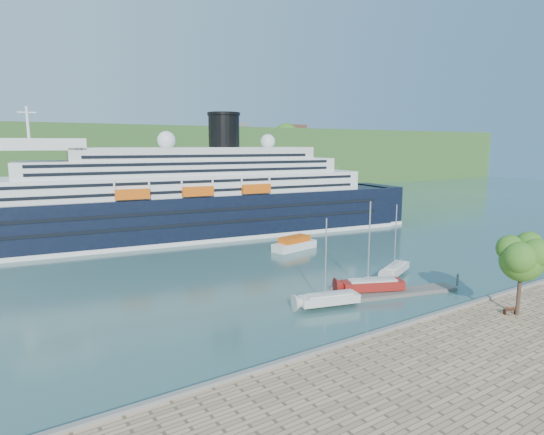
{
  "coord_description": "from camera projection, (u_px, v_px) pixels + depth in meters",
  "views": [
    {
      "loc": [
        -38.37,
        -27.25,
        17.71
      ],
      "look_at": [
        -1.4,
        30.0,
        6.69
      ],
      "focal_mm": 30.0,
      "sensor_mm": 36.0,
      "label": 1
    }
  ],
  "objects": [
    {
      "name": "sailboat_white_near",
      "position": [
        330.0,
        265.0,
        49.05
      ],
      "size": [
        7.64,
        3.89,
        9.51
      ],
      "primitive_type": null,
      "rotation": [
        0.0,
        0.0,
        -0.26
      ],
      "color": "silver",
      "rests_on": "ground"
    },
    {
      "name": "park_bench",
      "position": [
        510.0,
        310.0,
        45.05
      ],
      "size": [
        1.58,
        1.16,
        0.94
      ],
      "primitive_type": null,
      "rotation": [
        0.0,
        0.0,
        -0.43
      ],
      "color": "#4A2415",
      "rests_on": "promenade"
    },
    {
      "name": "sailboat_red",
      "position": [
        373.0,
        250.0,
        53.53
      ],
      "size": [
        8.47,
        5.38,
        10.65
      ],
      "primitive_type": null,
      "rotation": [
        0.0,
        0.0,
        -0.41
      ],
      "color": "maroon",
      "rests_on": "ground"
    },
    {
      "name": "floating_pontoon",
      "position": [
        381.0,
        294.0,
        53.45
      ],
      "size": [
        19.47,
        7.23,
        0.43
      ],
      "primitive_type": null,
      "rotation": [
        0.0,
        0.0,
        -0.26
      ],
      "color": "slate",
      "rests_on": "ground"
    },
    {
      "name": "sailboat_white_far",
      "position": [
        396.0,
        242.0,
        61.04
      ],
      "size": [
        7.46,
        4.83,
        9.39
      ],
      "primitive_type": null,
      "rotation": [
        0.0,
        0.0,
        0.42
      ],
      "color": "silver",
      "rests_on": "ground"
    },
    {
      "name": "cruise_ship",
      "position": [
        168.0,
        176.0,
        84.4
      ],
      "size": [
        107.24,
        29.84,
        23.83
      ],
      "primitive_type": null,
      "rotation": [
        0.0,
        0.0,
        -0.14
      ],
      "color": "black",
      "rests_on": "ground"
    },
    {
      "name": "promenade_tree",
      "position": [
        521.0,
        271.0,
        44.21
      ],
      "size": [
        5.45,
        5.45,
        9.02
      ],
      "primitive_type": null,
      "color": "#2D5F19",
      "rests_on": "promenade"
    },
    {
      "name": "ground",
      "position": [
        444.0,
        321.0,
        45.97
      ],
      "size": [
        400.0,
        400.0,
        0.0
      ],
      "primitive_type": "plane",
      "color": "#2E5352",
      "rests_on": "ground"
    },
    {
      "name": "quay_coping",
      "position": [
        446.0,
        311.0,
        45.62
      ],
      "size": [
        220.0,
        0.5,
        0.3
      ],
      "primitive_type": "cube",
      "color": "slate",
      "rests_on": "promenade"
    },
    {
      "name": "tender_launch",
      "position": [
        294.0,
        243.0,
        77.04
      ],
      "size": [
        8.67,
        4.26,
        2.29
      ],
      "primitive_type": null,
      "rotation": [
        0.0,
        0.0,
        0.18
      ],
      "color": "#DD550D",
      "rests_on": "ground"
    },
    {
      "name": "far_hillside",
      "position": [
        103.0,
        160.0,
        164.3
      ],
      "size": [
        400.0,
        50.0,
        24.0
      ],
      "primitive_type": "cube",
      "color": "#325D25",
      "rests_on": "ground"
    }
  ]
}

